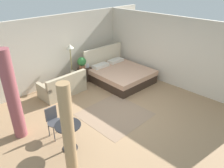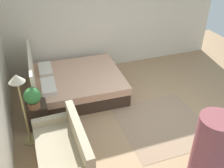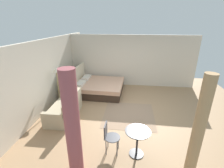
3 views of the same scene
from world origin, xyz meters
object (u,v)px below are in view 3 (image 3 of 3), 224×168
object	(u,v)px
nightstand	(70,94)
bed	(98,87)
couch	(65,110)
potted_plant	(67,84)
vase	(70,86)
floor_lamp	(57,76)
balcony_table	(138,138)
cafe_chair_near_window	(109,135)

from	to	relation	value
nightstand	bed	bearing A→B (deg)	-47.75
couch	potted_plant	bearing A→B (deg)	17.37
bed	potted_plant	size ratio (longest dim) A/B	4.85
couch	vase	size ratio (longest dim) A/B	9.87
floor_lamp	nightstand	bearing A→B (deg)	-25.91
floor_lamp	balcony_table	bearing A→B (deg)	-126.81
potted_plant	balcony_table	world-z (taller)	potted_plant
vase	couch	bearing A→B (deg)	-167.42
cafe_chair_near_window	bed	bearing A→B (deg)	16.19
bed	vase	size ratio (longest dim) A/B	14.01
potted_plant	floor_lamp	xyz separation A→B (m)	(-0.36, 0.19, 0.44)
bed	nightstand	bearing A→B (deg)	132.25
bed	potted_plant	distance (m)	1.57
bed	cafe_chair_near_window	size ratio (longest dim) A/B	2.71
bed	nightstand	xyz separation A→B (m)	(-0.93, 1.03, -0.02)
bed	balcony_table	world-z (taller)	bed
nightstand	floor_lamp	bearing A→B (deg)	154.09
potted_plant	balcony_table	bearing A→B (deg)	-132.85
potted_plant	balcony_table	size ratio (longest dim) A/B	0.65
couch	bed	bearing A→B (deg)	-17.67
floor_lamp	balcony_table	distance (m)	3.81
potted_plant	vase	bearing A→B (deg)	-14.05
balcony_table	vase	bearing A→B (deg)	44.26
vase	bed	bearing A→B (deg)	-51.06
couch	balcony_table	bearing A→B (deg)	-120.55
bed	nightstand	size ratio (longest dim) A/B	4.17
potted_plant	couch	bearing A→B (deg)	-162.63
bed	balcony_table	distance (m)	4.04
cafe_chair_near_window	vase	bearing A→B (deg)	36.27
potted_plant	balcony_table	distance (m)	3.84
couch	cafe_chair_near_window	distance (m)	2.27
nightstand	floor_lamp	distance (m)	1.09
bed	balcony_table	size ratio (longest dim) A/B	3.13
floor_lamp	cafe_chair_near_window	size ratio (longest dim) A/B	1.87
potted_plant	cafe_chair_near_window	distance (m)	3.35
balcony_table	couch	bearing A→B (deg)	59.45
nightstand	cafe_chair_near_window	world-z (taller)	cafe_chair_near_window
bed	nightstand	distance (m)	1.39
nightstand	cafe_chair_near_window	xyz separation A→B (m)	(-2.69, -2.08, 0.24)
nightstand	balcony_table	distance (m)	3.88
vase	balcony_table	xyz separation A→B (m)	(-2.82, -2.75, -0.12)
floor_lamp	balcony_table	size ratio (longest dim) A/B	2.16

